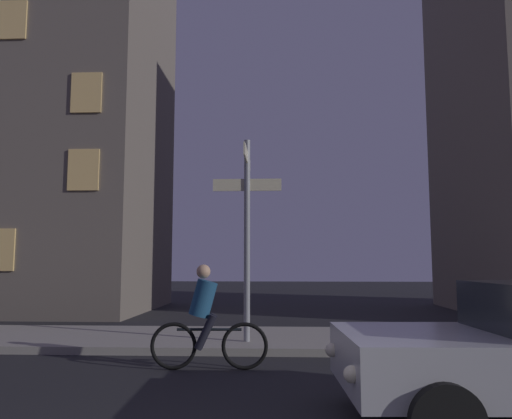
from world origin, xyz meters
name	(u,v)px	position (x,y,z in m)	size (l,w,h in m)	color
sidewalk_kerb	(256,339)	(0.00, 7.32, 0.07)	(40.00, 2.98, 0.14)	gray
signpost	(247,219)	(-0.14, 6.61, 2.48)	(1.36, 1.66, 3.93)	gray
cyclist	(206,320)	(-0.65, 4.74, 0.75)	(1.82, 0.34, 1.61)	black
building_left_block	(27,108)	(-8.62, 13.93, 7.20)	(9.40, 6.56, 14.40)	#6B6056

